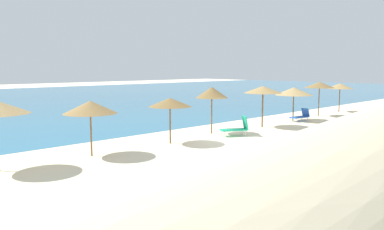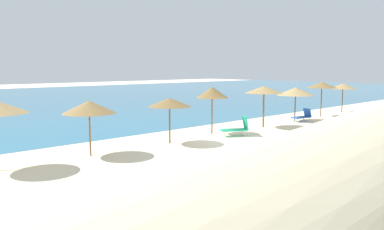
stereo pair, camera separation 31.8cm
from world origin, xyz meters
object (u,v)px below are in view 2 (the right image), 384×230
Objects in this scene: beach_umbrella_2 at (89,107)px; beach_umbrella_6 at (296,91)px; beach_umbrella_5 at (264,90)px; beach_umbrella_7 at (322,85)px; beach_umbrella_8 at (343,86)px; lounge_chair_1 at (237,128)px; lounge_chair_0 at (303,116)px; beach_umbrella_4 at (212,93)px; beach_umbrella_3 at (170,102)px.

beach_umbrella_2 reaches higher than beach_umbrella_6.
beach_umbrella_7 is at bearing 2.01° from beach_umbrella_5.
beach_umbrella_5 is at bearing -177.52° from beach_umbrella_8.
beach_umbrella_7 is 1.68× the size of lounge_chair_1.
beach_umbrella_4 is at bearing 94.54° from lounge_chair_0.
lounge_chair_0 is 0.98× the size of lounge_chair_1.
lounge_chair_1 is (-3.78, -0.99, -1.97)m from beach_umbrella_5.
beach_umbrella_5 is 1.00× the size of beach_umbrella_6.
beach_umbrella_7 is at bearing 0.50° from beach_umbrella_6.
beach_umbrella_3 is 0.94× the size of beach_umbrella_8.
lounge_chair_1 is at bearing -13.60° from beach_umbrella_3.
beach_umbrella_8 reaches higher than beach_umbrella_6.
lounge_chair_0 is at bearing -1.21° from beach_umbrella_3.
beach_umbrella_6 reaches higher than beach_umbrella_3.
beach_umbrella_5 is 7.97m from beach_umbrella_7.
beach_umbrella_3 is 15.92m from beach_umbrella_7.
beach_umbrella_4 reaches higher than beach_umbrella_8.
lounge_chair_1 is (0.41, -1.61, -1.95)m from beach_umbrella_4.
beach_umbrella_3 is 7.95m from beach_umbrella_5.
beach_umbrella_7 reaches higher than beach_umbrella_2.
beach_umbrella_3 is 12.09m from beach_umbrella_6.
beach_umbrella_7 reaches higher than beach_umbrella_5.
beach_umbrella_8 is 16.04m from lounge_chair_1.
beach_umbrella_4 is 2.56m from lounge_chair_1.
beach_umbrella_8 is (12.08, 0.52, -0.19)m from beach_umbrella_5.
beach_umbrella_2 is 8.14m from beach_umbrella_4.
beach_umbrella_7 is (7.97, 0.28, 0.05)m from beach_umbrella_5.
beach_umbrella_3 is at bearing -178.55° from beach_umbrella_8.
lounge_chair_1 is at bearing -171.12° from beach_umbrella_6.
beach_umbrella_4 is 8.35m from beach_umbrella_6.
beach_umbrella_2 is at bearing -177.49° from beach_umbrella_4.
lounge_chair_0 is at bearing -63.57° from beach_umbrella_6.
beach_umbrella_8 is (20.02, 0.51, 0.14)m from beach_umbrella_3.
beach_umbrella_4 is at bearing 177.44° from beach_umbrella_6.
lounge_chair_0 is (-3.58, -0.53, -2.13)m from beach_umbrella_7.
beach_umbrella_2 is at bearing 176.75° from beach_umbrella_3.
beach_umbrella_6 is at bearing -2.56° from beach_umbrella_4.
beach_umbrella_5 is at bearing -0.10° from beach_umbrella_3.
beach_umbrella_4 is 1.72× the size of lounge_chair_0.
beach_umbrella_2 is 1.53× the size of lounge_chair_0.
beach_umbrella_6 is 0.98× the size of beach_umbrella_7.
beach_umbrella_8 is at bearing 3.38° from beach_umbrella_7.
beach_umbrella_7 is 1.71× the size of lounge_chair_0.
beach_umbrella_3 is 4.58m from lounge_chair_1.
beach_umbrella_4 is at bearing 178.40° from beach_umbrella_7.
beach_umbrella_8 is (24.40, 0.26, 0.10)m from beach_umbrella_2.
beach_umbrella_5 is 4.38m from lounge_chair_1.
lounge_chair_1 is (-8.17, -0.75, 0.10)m from lounge_chair_0.
beach_umbrella_2 is 20.29m from beach_umbrella_7.
beach_umbrella_8 is (16.27, -0.10, -0.17)m from beach_umbrella_4.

